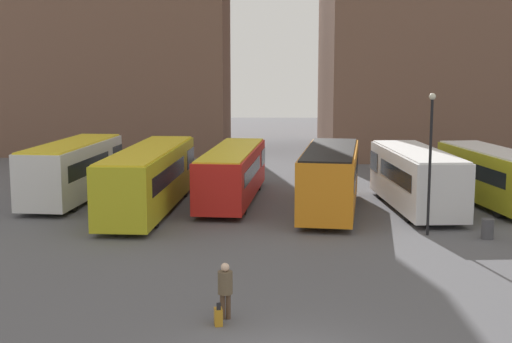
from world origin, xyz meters
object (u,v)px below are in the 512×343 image
bus_4 (416,177)px  traveler (225,286)px  bus_0 (73,169)px  bus_1 (150,176)px  bus_2 (233,172)px  lamp_post_3 (430,153)px  bus_5 (492,175)px  trash_bin (488,229)px  suitcase (218,317)px  bus_3 (330,178)px

bus_4 → traveler: size_ratio=5.72×
bus_0 → bus_1: bearing=-114.3°
bus_2 → lamp_post_3: size_ratio=1.83×
bus_1 → bus_5: size_ratio=1.31×
traveler → lamp_post_3: lamp_post_3 is taller
bus_4 → bus_5: size_ratio=1.02×
bus_1 → bus_2: bearing=-53.8°
bus_5 → lamp_post_3: lamp_post_3 is taller
trash_bin → lamp_post_3: bearing=165.8°
bus_0 → bus_1: 5.27m
suitcase → bus_1: bearing=6.3°
bus_3 → bus_1: bearing=96.5°
traveler → suitcase: 0.91m
trash_bin → bus_4: bearing=106.7°
traveler → lamp_post_3: (8.08, 10.35, 2.56)m
bus_4 → traveler: (-8.63, -15.86, -0.65)m
bus_0 → traveler: bearing=-147.3°
bus_1 → lamp_post_3: bearing=-108.3°
lamp_post_3 → bus_5: bearing=54.3°
traveler → trash_bin: traveler is taller
bus_5 → trash_bin: (-2.35, -7.20, -1.17)m
bus_2 → bus_5: bus_5 is taller
bus_5 → traveler: bus_5 is taller
bus_2 → bus_1: bearing=128.3°
bus_1 → bus_2: bus_1 is taller
traveler → trash_bin: size_ratio=1.97×
bus_0 → bus_3: (13.59, -2.83, 0.03)m
bus_0 → bus_5: bus_0 is taller
bus_4 → suitcase: 18.62m
bus_5 → suitcase: size_ratio=13.38×
bus_0 → bus_5: (22.14, -1.04, -0.11)m
bus_3 → lamp_post_3: size_ratio=1.65×
bus_4 → lamp_post_3: (-0.55, -5.52, 1.91)m
bus_5 → bus_1: bearing=86.2°
bus_1 → traveler: bus_1 is taller
bus_3 → suitcase: bearing=172.1°
bus_0 → bus_3: bus_3 is taller
bus_2 → lamp_post_3: lamp_post_3 is taller
lamp_post_3 → trash_bin: bearing=-14.2°
bus_4 → bus_2: bearing=72.8°
trash_bin → bus_0: bearing=157.4°
bus_0 → suitcase: bearing=-148.3°
bus_1 → bus_5: 17.63m
trash_bin → bus_3: bearing=138.9°
bus_5 → lamp_post_3: (-4.74, -6.59, 1.97)m
bus_1 → bus_5: bus_1 is taller
suitcase → trash_bin: 14.76m
lamp_post_3 → bus_0: bearing=156.3°
bus_3 → traveler: size_ratio=5.99×
bus_1 → suitcase: (4.57, -15.87, -1.47)m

